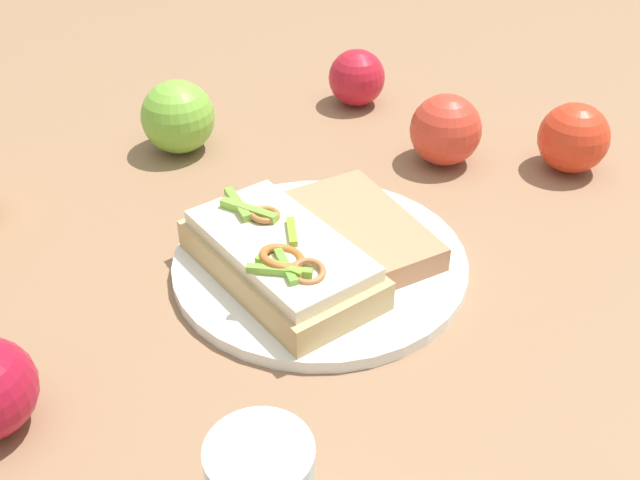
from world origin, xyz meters
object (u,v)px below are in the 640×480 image
apple_2 (574,138)px  apple_3 (357,78)px  sandwich (280,257)px  bread_slice_side (357,231)px  apple_5 (446,130)px  apple_1 (178,117)px  plate (320,263)px

apple_2 → apple_3: (-0.01, 0.28, -0.00)m
sandwich → bread_slice_side: size_ratio=1.32×
bread_slice_side → apple_3: 0.31m
sandwich → bread_slice_side: bearing=-89.8°
apple_3 → apple_5: apple_5 is taller
apple_5 → apple_3: bearing=70.2°
apple_1 → apple_5: bearing=-57.3°
bread_slice_side → apple_5: bearing=-60.4°
sandwich → bread_slice_side: (0.08, -0.02, -0.01)m
apple_5 → bread_slice_side: bearing=-173.4°
sandwich → bread_slice_side: 0.09m
plate → apple_5: 0.24m
apple_1 → apple_5: (0.16, -0.25, -0.00)m
bread_slice_side → apple_1: bearing=15.6°
apple_1 → apple_3: (0.22, -0.09, -0.01)m
apple_2 → apple_5: 0.14m
apple_2 → apple_3: bearing=92.6°
apple_1 → bread_slice_side: bearing=-97.5°
bread_slice_side → apple_2: apple_2 is taller
plate → apple_3: 0.34m
bread_slice_side → apple_2: bearing=-86.4°
bread_slice_side → apple_5: size_ratio=1.98×
apple_5 → sandwich: bearing=-179.9°
sandwich → apple_2: 0.37m
apple_5 → plate: bearing=-177.2°
bread_slice_side → apple_3: bearing=-31.1°
apple_3 → bread_slice_side: bearing=-144.2°
plate → apple_3: (0.29, 0.17, 0.03)m
sandwich → apple_2: size_ratio=2.71×
plate → bread_slice_side: (0.04, -0.01, 0.02)m
apple_5 → apple_2: bearing=-58.9°
plate → bread_slice_side: size_ratio=1.72×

